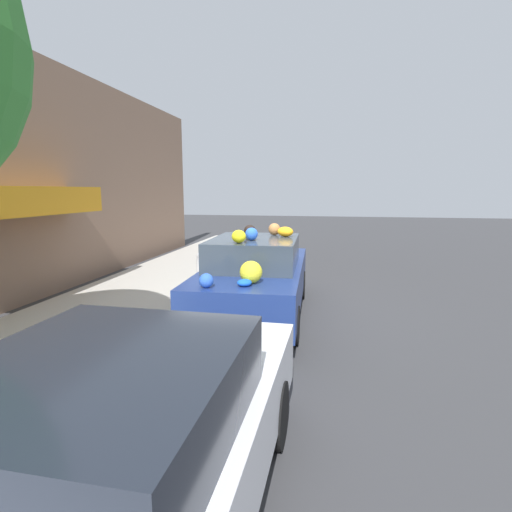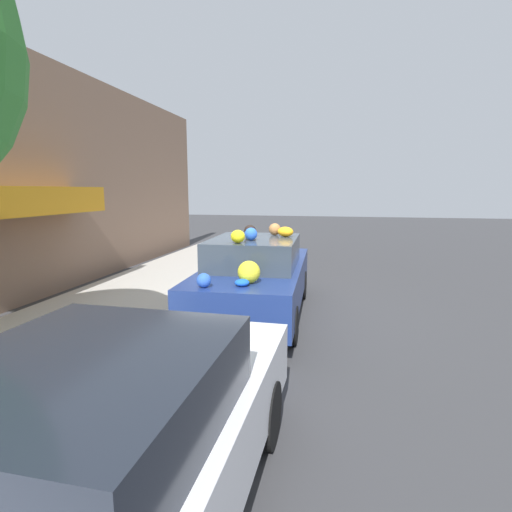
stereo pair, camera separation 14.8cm
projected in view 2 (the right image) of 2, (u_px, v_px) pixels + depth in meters
name	position (u px, v px, depth m)	size (l,w,h in m)	color
ground_plane	(252.00, 315.00, 7.70)	(60.00, 60.00, 0.00)	#38383A
sidewalk_curb	(125.00, 303.00, 8.24)	(24.00, 3.20, 0.13)	#B2ADA3
building_facade	(20.00, 179.00, 8.24)	(18.00, 1.20, 5.27)	#846651
fire_hydrant	(203.00, 266.00, 10.16)	(0.20, 0.20, 0.70)	#B2B2B7
art_car	(256.00, 275.00, 7.54)	(4.44, 1.90, 1.74)	navy
parked_car_plain	(104.00, 449.00, 2.57)	(4.14, 1.85, 1.43)	silver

